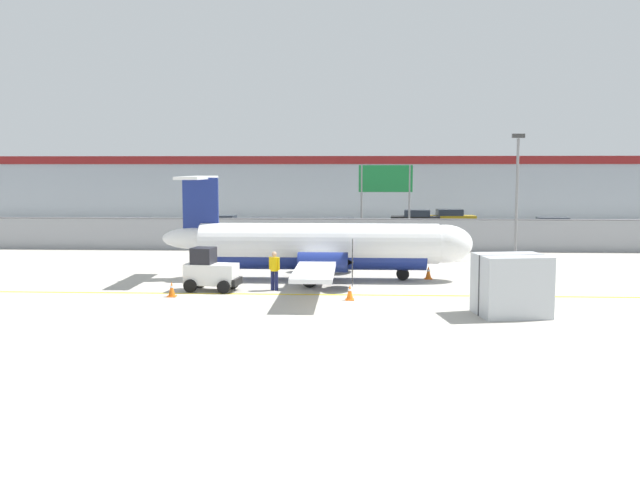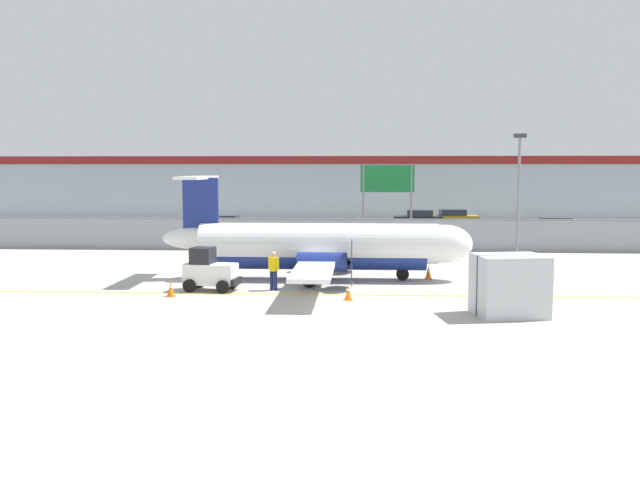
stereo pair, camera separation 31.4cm
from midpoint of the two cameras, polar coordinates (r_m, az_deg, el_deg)
name	(u,v)px [view 2 (the right image)]	position (r m, az deg, el deg)	size (l,w,h in m)	color
ground_plane	(339,295)	(30.00, 1.81, -4.40)	(140.00, 140.00, 0.01)	#ADA89E
perimeter_fence	(347,234)	(45.71, 2.38, 0.52)	(98.00, 0.10, 2.10)	gray
parking_lot_strip	(350,234)	(57.26, 2.59, 0.52)	(98.00, 17.00, 0.12)	#38383A
background_building	(353,187)	(75.53, 2.81, 4.22)	(91.00, 8.10, 6.50)	#A8B2BC
commuter_airplane	(324,246)	(33.82, 0.61, -0.51)	(14.77, 16.01, 4.92)	white
baggage_tug	(210,271)	(31.26, -8.54, -2.47)	(2.46, 1.66, 1.88)	silver
ground_crew_worker	(274,269)	(31.02, -3.45, -2.30)	(0.53, 0.46, 1.70)	#191E4C
cargo_container	(509,285)	(26.59, 15.24, -3.53)	(2.70, 2.37, 2.20)	#B7BCC1
traffic_cone_near_left	(428,273)	(34.54, 8.92, -2.60)	(0.36, 0.36, 0.64)	orange
traffic_cone_near_right	(348,292)	(28.79, 2.60, -4.21)	(0.36, 0.36, 0.64)	orange
traffic_cone_far_left	(171,289)	(30.17, -11.56, -3.86)	(0.36, 0.36, 0.64)	orange
parked_car_0	(137,229)	(53.67, -14.30, 0.89)	(4.31, 2.22, 1.58)	gray
parked_car_1	(222,226)	(55.24, -7.68, 1.15)	(4.31, 2.25, 1.58)	black
parked_car_2	(270,229)	(52.00, -3.87, 0.90)	(4.23, 2.05, 1.58)	#19662D
parked_car_3	(340,229)	(51.91, 1.75, 0.90)	(4.28, 2.17, 1.58)	black
parked_car_4	(419,219)	(62.39, 8.04, 1.67)	(4.32, 2.26, 1.58)	black
parked_car_5	(454,218)	(63.86, 10.79, 1.72)	(4.30, 2.21, 1.58)	#B28C19
parked_car_6	(557,228)	(55.09, 18.57, 0.89)	(4.34, 2.30, 1.58)	black
apron_light_pole	(519,185)	(42.85, 15.81, 4.22)	(0.70, 0.30, 7.27)	slate
highway_sign	(387,186)	(48.00, 5.60, 4.36)	(3.60, 0.14, 5.50)	slate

